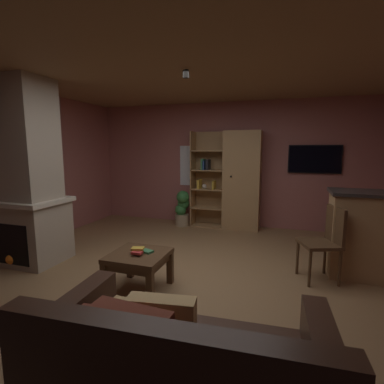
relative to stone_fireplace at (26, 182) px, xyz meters
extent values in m
cube|color=olive|center=(2.31, 0.04, -1.16)|extent=(5.71, 5.70, 0.02)
cube|color=#9E5B56|center=(2.31, 2.92, 0.12)|extent=(5.83, 0.06, 2.54)
cube|color=#8E6B47|center=(2.31, 0.04, 1.41)|extent=(5.71, 5.70, 0.02)
cube|color=white|center=(1.59, 2.89, 0.09)|extent=(0.69, 0.01, 0.86)
cube|color=tan|center=(0.00, 0.01, -0.72)|extent=(0.93, 0.71, 0.85)
cube|color=tan|center=(0.00, 0.01, 0.55)|extent=(0.79, 0.60, 1.69)
cube|color=beige|center=(0.00, 0.01, -0.27)|extent=(1.01, 0.79, 0.06)
cube|color=black|center=(0.00, -0.32, -0.79)|extent=(0.65, 0.08, 0.55)
sphere|color=orange|center=(0.00, -0.33, -1.01)|extent=(0.14, 0.14, 0.14)
cube|color=#A87F51|center=(2.63, 2.64, -0.17)|extent=(0.72, 0.38, 1.95)
cube|color=#A87F51|center=(1.94, 2.82, -0.17)|extent=(0.66, 0.02, 1.95)
cube|color=#A87F51|center=(1.62, 2.64, -0.17)|extent=(0.02, 0.38, 1.95)
sphere|color=black|center=(2.45, 2.44, -0.08)|extent=(0.04, 0.04, 0.04)
cube|color=#A87F51|center=(1.94, 2.64, -1.14)|extent=(0.66, 0.38, 0.02)
cube|color=#A87F51|center=(1.94, 2.64, -0.76)|extent=(0.66, 0.38, 0.02)
cube|color=#A87F51|center=(1.94, 2.64, -0.37)|extent=(0.66, 0.38, 0.02)
cube|color=#A87F51|center=(1.94, 2.64, 0.02)|extent=(0.66, 0.38, 0.02)
cube|color=#A87F51|center=(1.94, 2.64, 0.41)|extent=(0.66, 0.38, 0.02)
cube|color=gold|center=(1.77, 2.59, -0.26)|extent=(0.05, 0.23, 0.19)
cube|color=gold|center=(2.08, 2.59, -0.27)|extent=(0.04, 0.23, 0.17)
cube|color=black|center=(1.96, 2.59, 0.14)|extent=(0.05, 0.23, 0.21)
cube|color=#2D4C8C|center=(1.88, 2.59, 0.12)|extent=(0.03, 0.23, 0.19)
cube|color=#387247|center=(1.85, 2.59, 0.14)|extent=(0.04, 0.23, 0.22)
sphere|color=beige|center=(1.86, 2.64, -0.32)|extent=(0.10, 0.10, 0.10)
cube|color=#382116|center=(2.97, -2.07, -0.52)|extent=(1.66, 0.23, 0.42)
cube|color=#382116|center=(2.20, -1.74, -0.81)|extent=(0.20, 0.89, 0.67)
cube|color=tan|center=(2.68, -1.70, -0.63)|extent=(0.46, 0.18, 0.32)
cube|color=brown|center=(2.58, -1.89, -0.61)|extent=(0.40, 0.19, 0.38)
cube|color=tan|center=(2.79, -1.68, -0.61)|extent=(0.44, 0.23, 0.40)
cube|color=brown|center=(2.63, -1.79, -0.63)|extent=(0.41, 0.17, 0.36)
cube|color=brown|center=(2.70, -1.86, -0.58)|extent=(0.48, 0.19, 0.39)
cube|color=#4C331E|center=(1.92, -0.32, -0.73)|extent=(0.62, 0.62, 0.05)
cube|color=#4C331E|center=(1.92, -0.32, -0.80)|extent=(0.56, 0.56, 0.08)
cube|color=#4C331E|center=(1.64, -0.59, -0.95)|extent=(0.07, 0.07, 0.39)
cube|color=#4C331E|center=(2.19, -0.59, -0.95)|extent=(0.07, 0.07, 0.39)
cube|color=#4C331E|center=(1.64, -0.05, -0.95)|extent=(0.07, 0.07, 0.39)
cube|color=#4C331E|center=(2.19, -0.05, -0.95)|extent=(0.07, 0.07, 0.39)
cube|color=#387247|center=(1.99, -0.27, -0.70)|extent=(0.16, 0.13, 0.02)
cube|color=#B22D2D|center=(1.94, -0.40, -0.67)|extent=(0.12, 0.08, 0.02)
cube|color=gold|center=(1.92, -0.34, -0.65)|extent=(0.16, 0.13, 0.02)
cube|color=#4C331E|center=(3.89, 0.59, -0.69)|extent=(0.54, 0.54, 0.04)
cube|color=#4C331E|center=(4.06, 0.66, -0.45)|extent=(0.18, 0.39, 0.44)
cylinder|color=#4C331E|center=(3.66, 0.70, -0.92)|extent=(0.04, 0.04, 0.46)
cylinder|color=#4C331E|center=(3.78, 0.36, -0.92)|extent=(0.04, 0.04, 0.46)
cylinder|color=#4C331E|center=(3.99, 0.82, -0.92)|extent=(0.04, 0.04, 0.46)
cylinder|color=#4C331E|center=(4.12, 0.48, -0.92)|extent=(0.04, 0.04, 0.46)
cylinder|color=#9E896B|center=(1.42, 2.50, -1.03)|extent=(0.29, 0.29, 0.24)
sphere|color=#2D6B33|center=(1.39, 2.50, -0.81)|extent=(0.24, 0.24, 0.24)
sphere|color=#2D6B33|center=(1.44, 2.53, -0.68)|extent=(0.25, 0.25, 0.25)
sphere|color=#2D6B33|center=(1.45, 2.46, -0.53)|extent=(0.27, 0.27, 0.27)
cube|color=black|center=(3.96, 2.86, 0.26)|extent=(0.95, 0.05, 0.53)
cube|color=black|center=(3.96, 2.84, 0.26)|extent=(0.91, 0.01, 0.49)
cylinder|color=black|center=(0.25, 0.19, 1.33)|extent=(0.07, 0.07, 0.09)
cylinder|color=black|center=(2.30, 0.23, 1.33)|extent=(0.07, 0.07, 0.09)
camera|label=1|loc=(3.47, -3.16, 0.47)|focal=27.44mm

